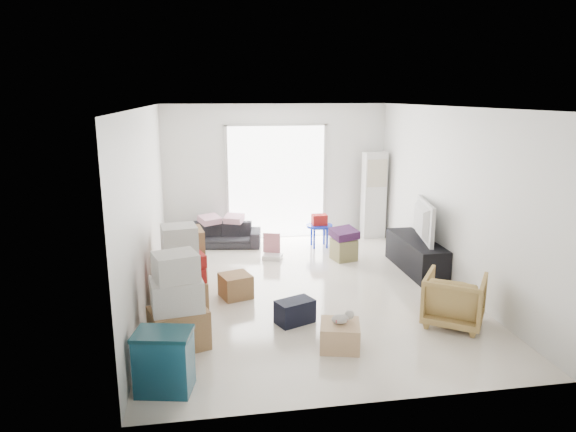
% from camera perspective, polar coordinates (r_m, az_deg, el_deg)
% --- Properties ---
extents(room_shell, '(4.98, 6.48, 3.18)m').
position_cam_1_polar(room_shell, '(7.47, 1.95, 1.59)').
color(room_shell, white).
rests_on(room_shell, ground).
extents(sliding_door, '(2.10, 0.04, 2.33)m').
position_cam_1_polar(sliding_door, '(10.38, -1.29, 4.31)').
color(sliding_door, white).
rests_on(sliding_door, room_shell).
extents(ac_tower, '(0.45, 0.30, 1.75)m').
position_cam_1_polar(ac_tower, '(10.58, 9.50, 2.28)').
color(ac_tower, silver).
rests_on(ac_tower, room_shell).
extents(tv_console, '(0.48, 1.59, 0.53)m').
position_cam_1_polar(tv_console, '(8.84, 14.03, -4.20)').
color(tv_console, black).
rests_on(tv_console, room_shell).
extents(television, '(0.87, 1.24, 0.15)m').
position_cam_1_polar(television, '(8.75, 14.15, -2.08)').
color(television, black).
rests_on(television, tv_console).
extents(sofa, '(1.57, 0.66, 0.59)m').
position_cam_1_polar(sofa, '(10.01, -7.47, -1.68)').
color(sofa, '#27272C').
rests_on(sofa, room_shell).
extents(pillow_left, '(0.48, 0.45, 0.12)m').
position_cam_1_polar(pillow_left, '(9.94, -8.73, 0.29)').
color(pillow_left, '#C08C9B').
rests_on(pillow_left, sofa).
extents(pillow_right, '(0.47, 0.43, 0.13)m').
position_cam_1_polar(pillow_right, '(9.96, -6.04, 0.43)').
color(pillow_right, '#C08C9B').
rests_on(pillow_right, sofa).
extents(armchair, '(0.97, 0.96, 0.73)m').
position_cam_1_polar(armchair, '(6.92, 18.00, -8.54)').
color(armchair, '#A68749').
rests_on(armchair, room_shell).
extents(storage_bins, '(0.62, 0.49, 0.63)m').
position_cam_1_polar(storage_bins, '(5.37, -13.60, -15.43)').
color(storage_bins, navy).
rests_on(storage_bins, room_shell).
extents(box_stack_a, '(0.75, 0.69, 1.14)m').
position_cam_1_polar(box_stack_a, '(6.11, -12.16, -9.71)').
color(box_stack_a, olive).
rests_on(box_stack_a, room_shell).
extents(box_stack_b, '(0.72, 0.72, 1.19)m').
position_cam_1_polar(box_stack_b, '(7.09, -11.80, -6.33)').
color(box_stack_b, olive).
rests_on(box_stack_b, room_shell).
extents(box_stack_c, '(0.65, 0.61, 0.94)m').
position_cam_1_polar(box_stack_c, '(7.83, -11.36, -4.88)').
color(box_stack_c, olive).
rests_on(box_stack_c, room_shell).
extents(loose_box, '(0.52, 0.52, 0.34)m').
position_cam_1_polar(loose_box, '(7.54, -5.84, -7.71)').
color(loose_box, olive).
rests_on(loose_box, room_shell).
extents(duffel_bag, '(0.55, 0.45, 0.30)m').
position_cam_1_polar(duffel_bag, '(6.71, 0.77, -10.56)').
color(duffel_bag, black).
rests_on(duffel_bag, room_shell).
extents(ottoman, '(0.46, 0.46, 0.38)m').
position_cam_1_polar(ottoman, '(9.19, 6.21, -3.71)').
color(ottoman, '#918D54').
rests_on(ottoman, room_shell).
extents(blanket, '(0.50, 0.50, 0.14)m').
position_cam_1_polar(blanket, '(9.11, 6.25, -2.15)').
color(blanket, '#3C1B44').
rests_on(blanket, ottoman).
extents(kids_table, '(0.51, 0.51, 0.64)m').
position_cam_1_polar(kids_table, '(9.86, 3.50, -0.88)').
color(kids_table, '#0F27BD').
rests_on(kids_table, room_shell).
extents(toy_walker, '(0.40, 0.38, 0.44)m').
position_cam_1_polar(toy_walker, '(9.24, -1.75, -3.97)').
color(toy_walker, silver).
rests_on(toy_walker, room_shell).
extents(wood_crate, '(0.55, 0.55, 0.30)m').
position_cam_1_polar(wood_crate, '(6.13, 5.77, -13.07)').
color(wood_crate, tan).
rests_on(wood_crate, room_shell).
extents(plush_bunny, '(0.27, 0.16, 0.14)m').
position_cam_1_polar(plush_bunny, '(6.05, 6.08, -11.20)').
color(plush_bunny, '#B2ADA8').
rests_on(plush_bunny, wood_crate).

